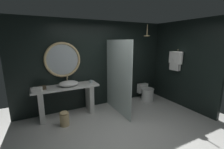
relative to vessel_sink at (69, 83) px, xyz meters
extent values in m
plane|color=silver|center=(0.97, -1.53, -0.91)|extent=(5.76, 5.76, 0.00)
cube|color=black|center=(0.97, 0.37, 0.39)|extent=(4.80, 0.10, 2.60)
cube|color=black|center=(3.32, -0.77, 0.39)|extent=(0.10, 2.47, 2.60)
cube|color=silver|center=(-0.07, 0.03, -0.09)|extent=(1.70, 0.52, 0.05)
cube|color=silver|center=(-0.71, 0.03, -0.52)|extent=(0.12, 0.44, 0.79)
cube|color=silver|center=(0.57, 0.03, -0.52)|extent=(0.12, 0.44, 0.79)
ellipsoid|color=white|center=(0.00, 0.00, 0.00)|extent=(0.52, 0.42, 0.14)
cylinder|color=#D6B77F|center=(0.00, 0.19, 0.05)|extent=(0.02, 0.02, 0.23)
cylinder|color=#D6B77F|center=(0.00, 0.13, 0.15)|extent=(0.02, 0.13, 0.02)
cylinder|color=silver|center=(0.62, 0.00, -0.03)|extent=(0.08, 0.08, 0.09)
cube|color=#3D3323|center=(-0.63, 0.01, -0.03)|extent=(0.17, 0.12, 0.09)
torus|color=#D6B77F|center=(-0.07, 0.28, 0.60)|extent=(0.96, 0.07, 0.96)
cylinder|color=#B2BCC1|center=(-0.07, 0.29, 0.60)|extent=(0.85, 0.01, 0.85)
cube|color=silver|center=(1.27, -0.38, 0.11)|extent=(0.02, 1.38, 2.04)
cylinder|color=#D6B77F|center=(2.42, -0.14, 1.42)|extent=(0.02, 0.02, 0.33)
cylinder|color=#D6B77F|center=(2.42, -0.14, 1.25)|extent=(0.19, 0.19, 0.02)
sphere|color=#D6B77F|center=(3.25, -0.65, 0.82)|extent=(0.04, 0.04, 0.04)
cube|color=white|center=(3.18, -0.65, 0.48)|extent=(0.12, 0.34, 0.59)
cylinder|color=white|center=(3.18, -0.84, 0.59)|extent=(0.11, 0.11, 0.36)
cylinder|color=white|center=(3.18, -0.46, 0.59)|extent=(0.11, 0.11, 0.36)
sphere|color=white|center=(3.10, -0.65, 0.51)|extent=(0.07, 0.07, 0.07)
cylinder|color=white|center=(2.57, -0.14, -0.70)|extent=(0.40, 0.40, 0.42)
ellipsoid|color=white|center=(2.57, -0.14, -0.48)|extent=(0.42, 0.46, 0.02)
cube|color=white|center=(2.57, 0.14, -0.54)|extent=(0.37, 0.16, 0.32)
cylinder|color=#D6B77F|center=(-0.24, -0.46, -0.76)|extent=(0.22, 0.22, 0.30)
ellipsoid|color=#D6B77F|center=(-0.24, -0.46, -0.58)|extent=(0.22, 0.22, 0.07)
cube|color=white|center=(-0.75, -0.13, -0.02)|extent=(0.24, 0.23, 0.09)
camera|label=1|loc=(-0.71, -3.93, 1.11)|focal=24.19mm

